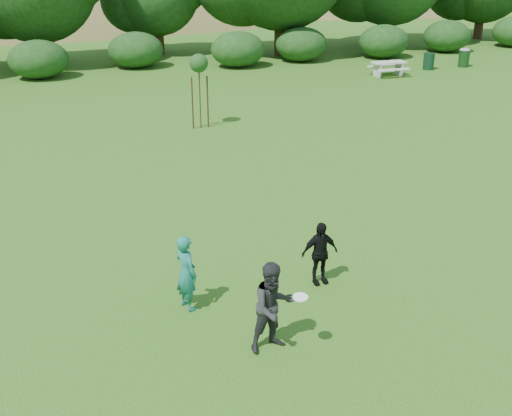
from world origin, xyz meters
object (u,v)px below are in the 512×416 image
(trash_can_near, at_px, (429,61))
(picnic_table, at_px, (388,66))
(player_teal, at_px, (186,273))
(sapling, at_px, (199,65))
(player_grey, at_px, (273,307))
(player_black, at_px, (320,253))
(trash_can_lidded, at_px, (464,57))

(trash_can_near, height_order, picnic_table, trash_can_near)
(player_teal, relative_size, sapling, 0.56)
(player_grey, xyz_separation_m, player_black, (1.75, 1.93, -0.15))
(player_grey, bearing_deg, player_black, 39.04)
(trash_can_near, distance_m, sapling, 16.75)
(trash_can_near, height_order, sapling, sapling)
(player_black, distance_m, trash_can_lidded, 26.77)
(player_teal, bearing_deg, player_black, -107.84)
(sapling, bearing_deg, player_grey, -98.96)
(player_black, relative_size, trash_can_lidded, 1.34)
(player_teal, relative_size, player_black, 1.13)
(player_black, bearing_deg, sapling, 85.84)
(player_black, xyz_separation_m, sapling, (0.54, 12.58, 1.71))
(picnic_table, bearing_deg, player_teal, -128.61)
(player_teal, distance_m, picnic_table, 24.56)
(player_black, distance_m, picnic_table, 22.78)
(player_black, bearing_deg, player_teal, -179.86)
(player_black, bearing_deg, trash_can_lidded, 46.69)
(sapling, bearing_deg, player_black, -92.44)
(sapling, relative_size, picnic_table, 1.58)
(player_grey, bearing_deg, player_teal, 113.51)
(player_grey, distance_m, trash_can_near, 27.84)
(player_teal, height_order, picnic_table, player_teal)
(picnic_table, bearing_deg, player_grey, -123.97)
(player_grey, relative_size, trash_can_near, 1.91)
(player_teal, distance_m, player_grey, 2.17)
(trash_can_lidded, bearing_deg, player_teal, -135.79)
(player_grey, relative_size, picnic_table, 0.96)
(sapling, bearing_deg, trash_can_near, 26.37)
(player_teal, height_order, sapling, sapling)
(player_black, distance_m, trash_can_near, 25.24)
(player_grey, distance_m, sapling, 14.78)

